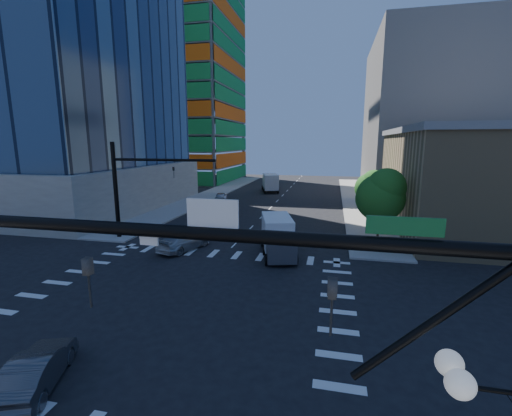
# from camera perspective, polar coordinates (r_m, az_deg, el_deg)

# --- Properties ---
(ground) EXTENTS (160.00, 160.00, 0.00)m
(ground) POSITION_cam_1_polar(r_m,az_deg,el_deg) (20.85, -13.04, -15.24)
(ground) COLOR black
(ground) RESTS_ON ground
(road_markings) EXTENTS (20.00, 20.00, 0.01)m
(road_markings) POSITION_cam_1_polar(r_m,az_deg,el_deg) (20.85, -13.04, -15.22)
(road_markings) COLOR silver
(road_markings) RESTS_ON ground
(sidewalk_ne) EXTENTS (5.00, 60.00, 0.15)m
(sidewalk_ne) POSITION_cam_1_polar(r_m,az_deg,el_deg) (57.63, 16.58, 1.40)
(sidewalk_ne) COLOR gray
(sidewalk_ne) RESTS_ON ground
(sidewalk_nw) EXTENTS (5.00, 60.00, 0.15)m
(sidewalk_nw) POSITION_cam_1_polar(r_m,az_deg,el_deg) (61.18, -7.47, 2.28)
(sidewalk_nw) COLOR gray
(sidewalk_nw) RESTS_ON ground
(construction_building) EXTENTS (25.16, 34.50, 70.60)m
(construction_building) POSITION_cam_1_polar(r_m,az_deg,el_deg) (87.87, -12.43, 20.78)
(construction_building) COLOR slate
(construction_building) RESTS_ON ground
(commercial_building) EXTENTS (20.50, 22.50, 10.60)m
(commercial_building) POSITION_cam_1_polar(r_m,az_deg,el_deg) (42.34, 35.74, 3.71)
(commercial_building) COLOR tan
(commercial_building) RESTS_ON ground
(bg_building_ne) EXTENTS (24.00, 30.00, 28.00)m
(bg_building_ne) POSITION_cam_1_polar(r_m,az_deg,el_deg) (74.31, 27.95, 13.41)
(bg_building_ne) COLOR slate
(bg_building_ne) RESTS_ON ground
(signal_mast_se) EXTENTS (10.51, 2.48, 9.00)m
(signal_mast_se) POSITION_cam_1_polar(r_m,az_deg,el_deg) (7.00, 31.46, -26.33)
(signal_mast_se) COLOR black
(signal_mast_se) RESTS_ON sidewalk_se
(signal_mast_nw) EXTENTS (10.20, 0.40, 9.00)m
(signal_mast_nw) POSITION_cam_1_polar(r_m,az_deg,el_deg) (33.94, -20.34, 4.12)
(signal_mast_nw) COLOR black
(signal_mast_nw) RESTS_ON sidewalk_nw
(tree_south) EXTENTS (4.16, 4.16, 6.82)m
(tree_south) POSITION_cam_1_polar(r_m,az_deg,el_deg) (31.28, 20.28, 2.11)
(tree_south) COLOR #382316
(tree_south) RESTS_ON sidewalk_ne
(tree_north) EXTENTS (3.54, 3.52, 5.78)m
(tree_north) POSITION_cam_1_polar(r_m,az_deg,el_deg) (43.22, 18.60, 3.52)
(tree_north) COLOR #382316
(tree_north) RESTS_ON sidewalk_ne
(car_nb_far) EXTENTS (3.36, 5.27, 1.35)m
(car_nb_far) POSITION_cam_1_polar(r_m,az_deg,el_deg) (33.90, 4.78, -3.54)
(car_nb_far) COLOR black
(car_nb_far) RESTS_ON ground
(car_sb_near) EXTENTS (3.66, 5.62, 1.51)m
(car_sb_near) POSITION_cam_1_polar(r_m,az_deg,el_deg) (30.14, -11.99, -5.42)
(car_sb_near) COLOR #B6B6B6
(car_sb_near) RESTS_ON ground
(car_sb_mid) EXTENTS (2.67, 4.64, 1.49)m
(car_sb_mid) POSITION_cam_1_polar(r_m,az_deg,el_deg) (53.74, -5.84, 1.86)
(car_sb_mid) COLOR #B7BAC0
(car_sb_mid) RESTS_ON ground
(car_sb_cross) EXTENTS (2.92, 4.50, 1.40)m
(car_sb_cross) POSITION_cam_1_polar(r_m,az_deg,el_deg) (16.40, -32.68, -21.69)
(car_sb_cross) COLOR #45464A
(car_sb_cross) RESTS_ON ground
(box_truck_near) EXTENTS (3.91, 6.23, 3.03)m
(box_truck_near) POSITION_cam_1_polar(r_m,az_deg,el_deg) (27.89, 3.72, -5.27)
(box_truck_near) COLOR black
(box_truck_near) RESTS_ON ground
(box_truck_far) EXTENTS (4.36, 6.87, 3.34)m
(box_truck_far) POSITION_cam_1_polar(r_m,az_deg,el_deg) (64.54, 2.33, 4.07)
(box_truck_far) COLOR black
(box_truck_far) RESTS_ON ground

